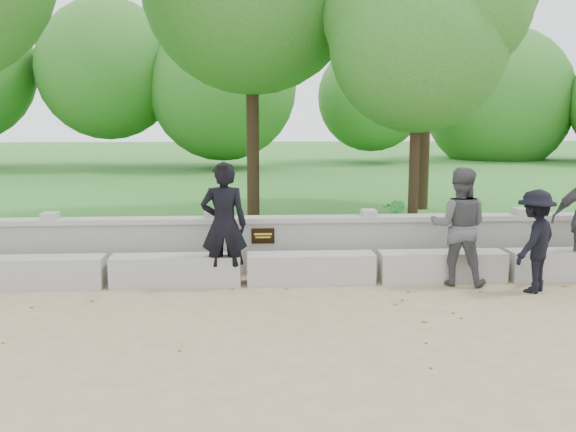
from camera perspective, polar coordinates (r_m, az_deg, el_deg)
The scene contains 10 objects.
ground at distance 7.83m, azimuth -4.00°, elevation -9.66°, with size 80.00×80.00×0.00m, color tan.
lawn at distance 21.55m, azimuth -3.77°, elevation 2.69°, with size 40.00×22.00×0.25m, color #2C7027.
concrete_bench at distance 9.60m, azimuth -3.94°, elevation -4.74°, with size 11.90×0.45×0.45m.
parapet_wall at distance 10.23m, azimuth -3.94°, elevation -2.51°, with size 12.50×0.35×0.90m.
man_main at distance 9.35m, azimuth -5.72°, elevation -0.78°, with size 0.67×0.60×1.84m.
visitor_left at distance 9.78m, azimuth 14.96°, elevation -0.90°, with size 1.02×0.91×1.74m.
visitor_mid at distance 9.72m, azimuth 21.10°, elevation -2.10°, with size 1.06×1.05×1.47m.
tree_near_right at distance 12.58m, azimuth 11.51°, elevation 15.96°, with size 3.33×3.33×5.48m.
shrub_b at distance 12.03m, azimuth 9.67°, elevation -0.26°, with size 0.37×0.30×0.68m, color #2D842D.
shrub_c at distance 12.65m, azimuth 9.46°, elevation -0.18°, with size 0.46×0.40×0.51m, color #2D842D.
Camera 1 is at (0.07, -7.42, 2.51)m, focal length 40.00 mm.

